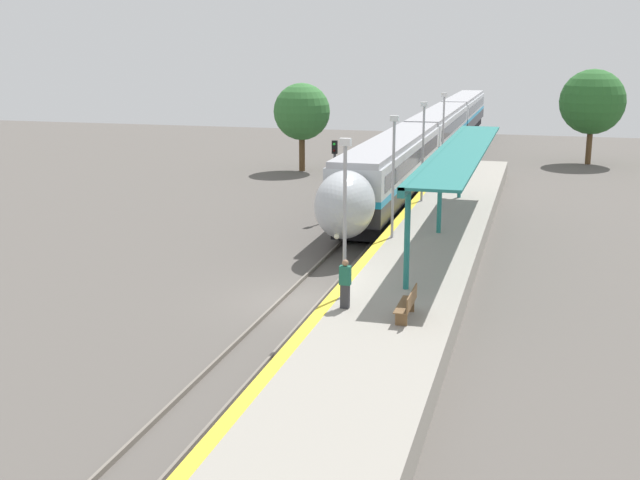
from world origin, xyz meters
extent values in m
plane|color=#56514C|center=(0.00, 0.00, 0.00)|extent=(120.00, 120.00, 0.00)
cube|color=slate|center=(-0.72, 0.00, 0.07)|extent=(0.08, 90.00, 0.15)
cube|color=slate|center=(0.72, 0.00, 0.07)|extent=(0.08, 90.00, 0.15)
cube|color=black|center=(0.00, 18.10, 0.62)|extent=(2.38, 18.53, 0.79)
cube|color=#28282D|center=(0.00, 18.10, 1.48)|extent=(2.70, 20.14, 0.94)
cube|color=#198CBF|center=(0.00, 18.10, 2.12)|extent=(2.72, 20.14, 0.32)
cube|color=#B2B7BC|center=(0.00, 18.10, 2.99)|extent=(2.70, 20.14, 1.43)
cube|color=black|center=(0.00, 18.10, 2.92)|extent=(2.73, 18.53, 0.79)
cube|color=#9E9EA3|center=(0.00, 18.10, 3.86)|extent=(2.43, 20.14, 0.30)
cylinder|color=black|center=(-0.72, 10.76, 0.44)|extent=(0.12, 0.87, 0.87)
cylinder|color=black|center=(0.72, 10.76, 0.44)|extent=(0.12, 0.87, 0.87)
cylinder|color=black|center=(-0.72, 12.96, 0.44)|extent=(0.12, 0.87, 0.87)
cylinder|color=black|center=(0.72, 12.96, 0.44)|extent=(0.12, 0.87, 0.87)
cylinder|color=black|center=(-0.72, 23.25, 0.44)|extent=(0.12, 0.87, 0.87)
cylinder|color=black|center=(0.72, 23.25, 0.44)|extent=(0.12, 0.87, 0.87)
cylinder|color=black|center=(-0.72, 25.45, 0.44)|extent=(0.12, 0.87, 0.87)
cylinder|color=black|center=(0.72, 25.45, 0.44)|extent=(0.12, 0.87, 0.87)
ellipsoid|color=#B2B7BC|center=(0.00, 6.74, 2.36)|extent=(2.59, 3.88, 2.97)
ellipsoid|color=black|center=(0.00, 6.26, 2.85)|extent=(1.89, 2.27, 1.51)
sphere|color=#F9F4CC|center=(0.00, 5.29, 1.26)|extent=(0.24, 0.24, 0.24)
cube|color=black|center=(0.00, 39.04, 0.62)|extent=(2.38, 18.53, 0.79)
cube|color=#28282D|center=(0.00, 39.04, 1.48)|extent=(2.70, 20.14, 0.94)
cube|color=#198CBF|center=(0.00, 39.04, 2.12)|extent=(2.72, 20.14, 0.32)
cube|color=#B2B7BC|center=(0.00, 39.04, 2.99)|extent=(2.70, 20.14, 1.43)
cube|color=black|center=(0.00, 39.04, 2.92)|extent=(2.73, 18.53, 0.79)
cube|color=#9E9EA3|center=(0.00, 39.04, 3.86)|extent=(2.43, 20.14, 0.30)
cylinder|color=black|center=(-0.72, 31.70, 0.44)|extent=(0.12, 0.87, 0.87)
cylinder|color=black|center=(0.72, 31.70, 0.44)|extent=(0.12, 0.87, 0.87)
cylinder|color=black|center=(-0.72, 33.90, 0.44)|extent=(0.12, 0.87, 0.87)
cylinder|color=black|center=(0.72, 33.90, 0.44)|extent=(0.12, 0.87, 0.87)
cylinder|color=black|center=(-0.72, 44.19, 0.44)|extent=(0.12, 0.87, 0.87)
cylinder|color=black|center=(0.72, 44.19, 0.44)|extent=(0.12, 0.87, 0.87)
cylinder|color=black|center=(-0.72, 46.39, 0.44)|extent=(0.12, 0.87, 0.87)
cylinder|color=black|center=(0.72, 46.39, 0.44)|extent=(0.12, 0.87, 0.87)
cube|color=black|center=(0.00, 59.98, 0.62)|extent=(2.38, 18.53, 0.79)
cube|color=#28282D|center=(0.00, 59.98, 1.48)|extent=(2.70, 20.14, 0.94)
cube|color=#198CBF|center=(0.00, 59.98, 2.12)|extent=(2.72, 20.14, 0.32)
cube|color=#B2B7BC|center=(0.00, 59.98, 2.99)|extent=(2.70, 20.14, 1.43)
cube|color=black|center=(0.00, 59.98, 2.92)|extent=(2.73, 18.53, 0.79)
cube|color=#9E9EA3|center=(0.00, 59.98, 3.86)|extent=(2.43, 20.14, 0.30)
cylinder|color=black|center=(-0.72, 52.64, 0.44)|extent=(0.12, 0.87, 0.87)
cylinder|color=black|center=(0.72, 52.64, 0.44)|extent=(0.12, 0.87, 0.87)
cylinder|color=black|center=(-0.72, 54.84, 0.44)|extent=(0.12, 0.87, 0.87)
cylinder|color=black|center=(0.72, 54.84, 0.44)|extent=(0.12, 0.87, 0.87)
cylinder|color=black|center=(-0.72, 65.12, 0.44)|extent=(0.12, 0.87, 0.87)
cylinder|color=black|center=(0.72, 65.12, 0.44)|extent=(0.12, 0.87, 0.87)
cylinder|color=black|center=(-0.72, 67.32, 0.44)|extent=(0.12, 0.87, 0.87)
cylinder|color=black|center=(0.72, 67.32, 0.44)|extent=(0.12, 0.87, 0.87)
cube|color=gray|center=(3.72, 0.00, 0.50)|extent=(4.33, 64.00, 1.01)
cube|color=yellow|center=(1.76, 0.00, 1.01)|extent=(0.40, 64.00, 0.01)
cube|color=brown|center=(4.42, -4.27, 1.22)|extent=(0.36, 0.06, 0.42)
cube|color=brown|center=(4.42, -2.92, 1.22)|extent=(0.36, 0.06, 0.42)
cube|color=brown|center=(4.42, -3.59, 1.44)|extent=(0.44, 1.80, 0.03)
cube|color=brown|center=(4.62, -3.59, 1.68)|extent=(0.04, 1.80, 0.44)
cube|color=#333338|center=(2.41, -3.11, 1.39)|extent=(0.28, 0.20, 0.77)
cube|color=#1E604C|center=(2.41, -3.11, 2.09)|extent=(0.36, 0.22, 0.61)
sphere|color=#936B4C|center=(2.41, -3.11, 2.50)|extent=(0.21, 0.21, 0.21)
cylinder|color=#59595E|center=(-2.37, 14.12, 1.78)|extent=(0.14, 0.14, 3.57)
cube|color=black|center=(-2.37, 14.12, 3.92)|extent=(0.28, 0.20, 0.70)
sphere|color=#1ED833|center=(-2.37, 14.01, 4.09)|extent=(0.14, 0.14, 0.14)
sphere|color=#330A0A|center=(-2.37, 14.01, 3.75)|extent=(0.14, 0.14, 0.14)
cylinder|color=#9E9EA3|center=(2.10, -1.96, 3.52)|extent=(0.12, 0.12, 5.02)
cube|color=silver|center=(2.10, -1.96, 6.15)|extent=(0.36, 0.20, 0.24)
cylinder|color=#9E9EA3|center=(2.10, 6.76, 3.52)|extent=(0.12, 0.12, 5.02)
cube|color=silver|center=(2.10, 6.76, 6.15)|extent=(0.36, 0.20, 0.24)
cylinder|color=#9E9EA3|center=(2.10, 15.48, 3.52)|extent=(0.12, 0.12, 5.02)
cube|color=silver|center=(2.10, 15.48, 6.15)|extent=(0.36, 0.20, 0.24)
cylinder|color=#9E9EA3|center=(2.10, 24.20, 3.52)|extent=(0.12, 0.12, 5.02)
cube|color=silver|center=(2.10, 24.20, 6.15)|extent=(0.36, 0.20, 0.24)
cylinder|color=#1E6B66|center=(3.94, -0.56, 2.76)|extent=(0.20, 0.20, 3.50)
cylinder|color=#1E6B66|center=(3.94, 8.25, 2.76)|extent=(0.20, 0.20, 3.50)
cylinder|color=#1E6B66|center=(3.94, 17.05, 2.76)|extent=(0.20, 0.20, 3.50)
cube|color=#1E6B66|center=(3.94, 8.25, 4.61)|extent=(0.24, 20.61, 0.36)
cube|color=#1E6B66|center=(4.84, 8.25, 4.73)|extent=(2.00, 20.61, 0.10)
cylinder|color=brown|center=(-9.01, 30.24, 1.36)|extent=(0.44, 0.44, 2.73)
sphere|color=#337033|center=(-9.01, 30.24, 4.39)|extent=(4.16, 4.16, 4.16)
cylinder|color=brown|center=(11.76, 39.66, 1.43)|extent=(0.44, 0.44, 2.85)
sphere|color=#286028|center=(11.76, 39.66, 4.87)|extent=(5.03, 5.03, 5.03)
camera|label=1|loc=(8.09, -26.69, 9.13)|focal=45.00mm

